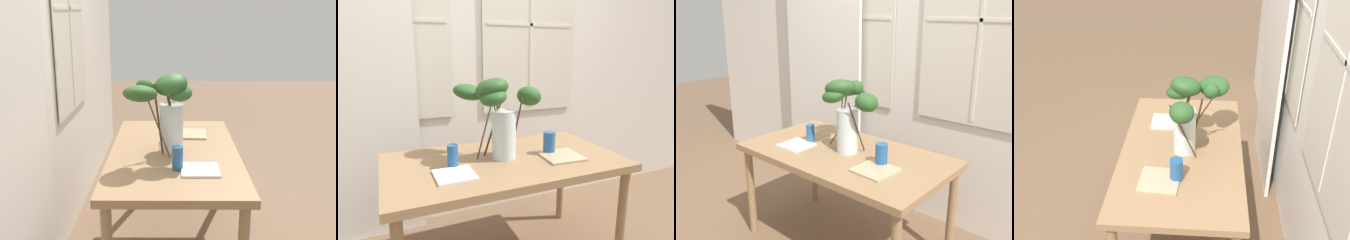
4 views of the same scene
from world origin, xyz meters
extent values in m
plane|color=brown|center=(0.00, 0.00, 0.00)|extent=(14.00, 14.00, 0.00)
cube|color=silver|center=(0.00, 0.82, 1.34)|extent=(5.27, 0.12, 2.68)
cube|color=white|center=(0.56, 0.75, 1.61)|extent=(0.81, 0.01, 1.41)
cube|color=silver|center=(0.56, 0.75, 1.61)|extent=(0.88, 0.01, 1.48)
cube|color=silver|center=(0.56, 0.74, 1.61)|extent=(0.02, 0.01, 1.41)
cube|color=silver|center=(0.56, 0.74, 1.61)|extent=(0.81, 0.01, 0.02)
cube|color=white|center=(-0.87, 0.68, 1.15)|extent=(0.90, 0.03, 2.30)
cube|color=#93704C|center=(0.00, 0.00, 0.72)|extent=(1.43, 0.80, 0.05)
cylinder|color=#93704C|center=(-0.65, -0.34, 0.35)|extent=(0.06, 0.06, 0.69)
cylinder|color=#93704C|center=(-0.65, 0.34, 0.35)|extent=(0.06, 0.06, 0.69)
cylinder|color=silver|center=(0.01, 0.02, 0.89)|extent=(0.15, 0.15, 0.30)
cylinder|color=silver|center=(0.01, 0.02, 0.79)|extent=(0.13, 0.13, 0.10)
cylinder|color=#47331E|center=(-0.03, 0.02, 0.96)|extent=(0.01, 0.08, 0.43)
ellipsoid|color=#285123|center=(-0.07, 0.02, 1.17)|extent=(0.24, 0.23, 0.19)
cylinder|color=#47331E|center=(0.09, 0.01, 0.93)|extent=(0.02, 0.17, 0.37)
ellipsoid|color=#285123|center=(0.17, 0.01, 1.12)|extent=(0.17, 0.16, 0.16)
cylinder|color=#47331E|center=(-0.04, 0.00, 0.94)|extent=(0.06, 0.09, 0.38)
ellipsoid|color=#285123|center=(-0.08, -0.03, 1.13)|extent=(0.23, 0.22, 0.13)
cylinder|color=#47331E|center=(-0.02, 0.10, 0.95)|extent=(0.18, 0.08, 0.41)
ellipsoid|color=#285123|center=(-0.05, 0.18, 1.15)|extent=(0.14, 0.15, 0.12)
cylinder|color=#47331E|center=(-0.08, 0.11, 0.94)|extent=(0.19, 0.18, 0.39)
ellipsoid|color=#285123|center=(-0.16, 0.20, 1.14)|extent=(0.29, 0.28, 0.15)
cylinder|color=#235693|center=(-0.32, -0.02, 0.80)|extent=(0.06, 0.06, 0.13)
cylinder|color=#235693|center=(0.31, -0.01, 0.81)|extent=(0.08, 0.08, 0.14)
cube|color=white|center=(-0.34, -0.14, 0.74)|extent=(0.21, 0.21, 0.01)
cube|color=tan|center=(0.34, -0.11, 0.74)|extent=(0.25, 0.25, 0.01)
camera|label=1|loc=(-2.49, 0.02, 1.60)|focal=44.57mm
camera|label=2|loc=(-0.66, -1.59, 1.37)|focal=31.56mm
camera|label=3|loc=(1.55, -1.78, 1.68)|focal=39.34mm
camera|label=4|loc=(2.21, 0.16, 2.28)|focal=43.18mm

